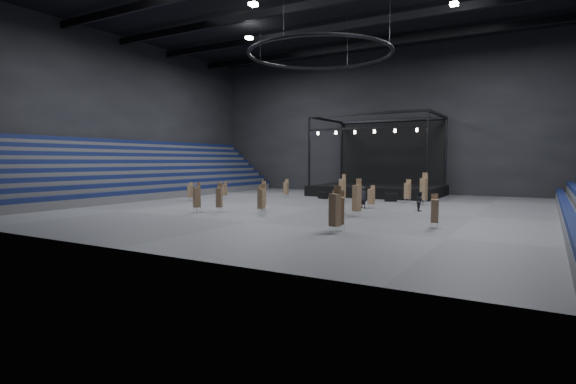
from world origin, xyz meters
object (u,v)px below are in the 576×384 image
Objects in this scene: flight_case_right at (391,197)px; man_center at (363,197)px; chair_stack_6 at (408,190)px; chair_stack_0 at (286,188)px; chair_stack_10 at (371,196)px; chair_stack_4 at (357,197)px; chair_stack_14 at (424,189)px; chair_stack_8 at (335,209)px; chair_stack_3 at (342,188)px; chair_stack_9 at (197,197)px; chair_stack_11 at (340,210)px; chair_stack_13 at (219,197)px; flight_case_left at (323,195)px; chair_stack_12 at (190,191)px; chair_stack_15 at (261,198)px; chair_stack_5 at (337,199)px; chair_stack_1 at (225,190)px; stage at (380,183)px; crew_member at (420,201)px; flight_case_mid at (364,196)px; chair_stack_7 at (435,210)px.

man_center is (-0.17, -7.25, 0.52)m from flight_case_right.
man_center is (-2.00, -6.50, -0.27)m from chair_stack_6.
chair_stack_10 is (11.87, -6.11, -0.01)m from chair_stack_0.
flight_case_right is 7.27m from man_center.
chair_stack_4 is 11.21m from chair_stack_14.
chair_stack_8 reaches higher than chair_stack_10.
chair_stack_10 is (4.48, -4.33, -0.33)m from chair_stack_3.
chair_stack_4 is at bearing 118.19° from chair_stack_8.
flight_case_right is 19.67m from chair_stack_9.
chair_stack_9 is 1.29× the size of man_center.
chair_stack_13 is (-12.16, 4.24, -0.05)m from chair_stack_11.
flight_case_left is 0.56× the size of chair_stack_12.
chair_stack_14 is (3.09, 5.27, 0.45)m from chair_stack_10.
flight_case_left is 11.11m from chair_stack_14.
chair_stack_15 is (4.87, 1.80, -0.05)m from chair_stack_9.
chair_stack_9 is at bearing -147.53° from chair_stack_5.
chair_stack_5 is at bearing 128.91° from chair_stack_8.
chair_stack_8 is 1.42× the size of chair_stack_12.
chair_stack_1 is 14.72m from chair_stack_15.
chair_stack_10 is 0.66× the size of chair_stack_14.
chair_stack_6 is 15.94m from chair_stack_15.
chair_stack_1 is at bearing -162.59° from flight_case_right.
chair_stack_3 is at bearing 155.64° from chair_stack_10.
stage is 16.83m from crew_member.
stage is 25.09m from chair_stack_9.
chair_stack_8 is 0.90× the size of chair_stack_14.
chair_stack_1 is at bearing 138.66° from chair_stack_15.
chair_stack_14 reaches higher than chair_stack_13.
chair_stack_4 is at bearing 128.11° from crew_member.
chair_stack_10 reaches higher than flight_case_mid.
chair_stack_3 is at bearing 139.45° from chair_stack_4.
chair_stack_4 reaches higher than chair_stack_12.
chair_stack_3 is at bearing 81.88° from chair_stack_15.
chair_stack_5 reaches higher than flight_case_mid.
chair_stack_10 reaches higher than flight_case_right.
chair_stack_11 reaches higher than flight_case_right.
chair_stack_12 is (-17.63, -9.47, 0.60)m from flight_case_right.
chair_stack_4 is 10.85m from chair_stack_13.
crew_member is at bearing 99.83° from chair_stack_8.
man_center is (11.13, -5.99, -0.14)m from chair_stack_0.
chair_stack_13 is at bearing 62.33° from chair_stack_9.
chair_stack_10 reaches higher than crew_member.
chair_stack_11 is at bearing -43.10° from chair_stack_3.
chair_stack_12 is (-18.20, -2.10, -0.05)m from chair_stack_10.
chair_stack_13 is at bearing 161.35° from chair_stack_7.
chair_stack_1 is 0.75× the size of chair_stack_11.
stage reaches higher than chair_stack_7.
chair_stack_0 is 14.50m from chair_stack_13.
chair_stack_14 is (12.72, 13.49, 0.33)m from chair_stack_13.
chair_stack_11 is at bearing -55.50° from chair_stack_4.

